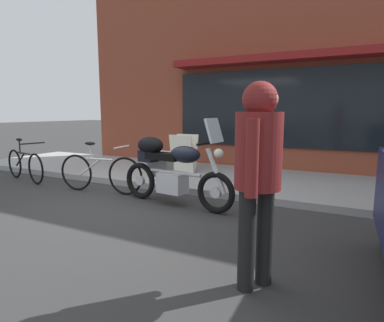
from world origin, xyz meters
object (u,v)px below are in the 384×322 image
Objects in this scene: parked_bicycle at (100,172)px; sandwich_board_sign at (184,153)px; touring_motorcycle at (170,167)px; pedestrian_walking at (258,162)px; second_bicycle_by_cafe at (25,164)px.

sandwich_board_sign is at bearing 71.19° from parked_bicycle.
parked_bicycle is 2.10m from sandwich_board_sign.
touring_motorcycle is at bearing -1.37° from parked_bicycle.
sandwich_board_sign is at bearing 125.95° from pedestrian_walking.
pedestrian_walking is 6.01m from second_bicycle_by_cafe.
second_bicycle_by_cafe is at bearing -145.77° from sandwich_board_sign.
touring_motorcycle is 1.22× the size of parked_bicycle.
pedestrian_walking is 1.04× the size of second_bicycle_by_cafe.
sandwich_board_sign reaches higher than second_bicycle_by_cafe.
touring_motorcycle is 2.74m from pedestrian_walking.
sandwich_board_sign is (0.67, 1.98, 0.17)m from parked_bicycle.
sandwich_board_sign reaches higher than parked_bicycle.
second_bicycle_by_cafe is at bearing 161.10° from pedestrian_walking.
pedestrian_walking reaches higher than parked_bicycle.
parked_bicycle is 1.05× the size of second_bicycle_by_cafe.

